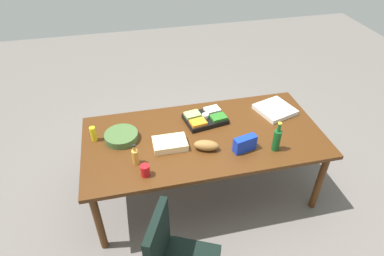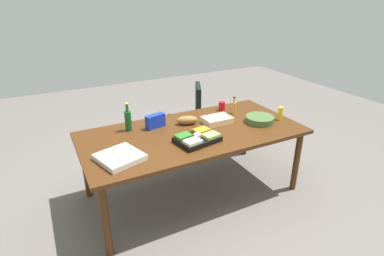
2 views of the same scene
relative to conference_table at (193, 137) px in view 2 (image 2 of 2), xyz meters
The scene contains 13 objects.
ground_plane 0.72m from the conference_table, ahead, with size 10.00×10.00×0.00m, color #68615D.
conference_table is the anchor object (origin of this frame).
office_chair 1.24m from the conference_table, 113.37° to the right, with size 0.64×0.64×0.96m.
chip_bag_blue 0.45m from the conference_table, 42.13° to the right, with size 0.22×0.08×0.15m, color #1333BE.
salad_bowl 0.82m from the conference_table, behind, with size 0.33×0.33×0.07m, color #416030.
wine_bottle 0.72m from the conference_table, 29.66° to the right, with size 0.09×0.09×0.31m.
red_solo_cup 0.76m from the conference_table, 146.95° to the right, with size 0.08×0.08×0.11m, color red.
sheet_cake 0.38m from the conference_table, 166.81° to the right, with size 0.32×0.22×0.07m, color beige.
dressing_bottle 0.75m from the conference_table, 160.85° to the right, with size 0.06×0.06×0.21m.
pizza_box 0.90m from the conference_table, 15.43° to the left, with size 0.36×0.36×0.05m, color silver.
veggie_tray 0.27m from the conference_table, 72.37° to the left, with size 0.47×0.37×0.09m.
mustard_bottle 1.09m from the conference_table, behind, with size 0.06×0.06×0.16m, color yellow.
bread_loaf 0.24m from the conference_table, 98.42° to the right, with size 0.24×0.11×0.10m, color olive.
Camera 2 is at (1.40, 2.68, 2.17)m, focal length 28.73 mm.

